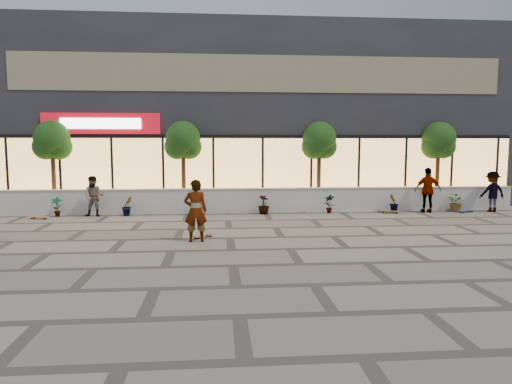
{
  "coord_description": "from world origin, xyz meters",
  "views": [
    {
      "loc": [
        -1.96,
        -12.36,
        2.91
      ],
      "look_at": [
        -0.71,
        2.94,
        1.3
      ],
      "focal_mm": 32.0,
      "sensor_mm": 36.0,
      "label": 1
    }
  ],
  "objects": [
    {
      "name": "planter_wall",
      "position": [
        0.0,
        7.0,
        0.52
      ],
      "size": [
        22.0,
        0.42,
        1.04
      ],
      "color": "silver",
      "rests_on": "ground"
    },
    {
      "name": "skateboard_right_near",
      "position": [
        5.25,
        6.2,
        0.09
      ],
      "size": [
        0.88,
        0.56,
        0.1
      ],
      "rotation": [
        0.0,
        0.0,
        -0.42
      ],
      "color": "brown",
      "rests_on": "ground"
    },
    {
      "name": "tree_east",
      "position": [
        8.0,
        7.7,
        2.99
      ],
      "size": [
        1.6,
        1.5,
        3.92
      ],
      "color": "#492D1A",
      "rests_on": "ground"
    },
    {
      "name": "skater_right_near",
      "position": [
        6.92,
        6.3,
        0.96
      ],
      "size": [
        1.17,
        0.58,
        1.92
      ],
      "primitive_type": "imported",
      "rotation": [
        0.0,
        0.0,
        3.04
      ],
      "color": "silver",
      "rests_on": "ground"
    },
    {
      "name": "tree_midwest",
      "position": [
        -3.5,
        7.7,
        2.99
      ],
      "size": [
        1.6,
        1.5,
        3.92
      ],
      "color": "#492D1A",
      "rests_on": "ground"
    },
    {
      "name": "shrub_d",
      "position": [
        -0.1,
        6.45,
        0.41
      ],
      "size": [
        0.64,
        0.64,
        0.81
      ],
      "primitive_type": "imported",
      "rotation": [
        0.0,
        0.0,
        2.46
      ],
      "color": "#133D13",
      "rests_on": "ground"
    },
    {
      "name": "shrub_e",
      "position": [
        2.7,
        6.45,
        0.41
      ],
      "size": [
        0.46,
        0.35,
        0.81
      ],
      "primitive_type": "imported",
      "rotation": [
        0.0,
        0.0,
        3.28
      ],
      "color": "#133D13",
      "rests_on": "ground"
    },
    {
      "name": "shrub_a",
      "position": [
        -8.5,
        6.45,
        0.41
      ],
      "size": [
        0.43,
        0.29,
        0.81
      ],
      "primitive_type": "imported",
      "color": "#133D13",
      "rests_on": "ground"
    },
    {
      "name": "tree_mideast",
      "position": [
        2.5,
        7.7,
        2.99
      ],
      "size": [
        1.6,
        1.5,
        3.92
      ],
      "color": "#492D1A",
      "rests_on": "ground"
    },
    {
      "name": "shrub_c",
      "position": [
        -2.9,
        6.45,
        0.41
      ],
      "size": [
        0.68,
        0.77,
        0.81
      ],
      "primitive_type": "imported",
      "rotation": [
        0.0,
        0.0,
        1.64
      ],
      "color": "#133D13",
      "rests_on": "ground"
    },
    {
      "name": "skateboard_center",
      "position": [
        -2.48,
        1.75,
        0.08
      ],
      "size": [
        0.72,
        0.69,
        0.1
      ],
      "rotation": [
        0.0,
        0.0,
        0.75
      ],
      "color": "#9C5333",
      "rests_on": "ground"
    },
    {
      "name": "ground",
      "position": [
        0.0,
        0.0,
        0.0
      ],
      "size": [
        80.0,
        80.0,
        0.0
      ],
      "primitive_type": "plane",
      "color": "gray",
      "rests_on": "ground"
    },
    {
      "name": "shrub_b",
      "position": [
        -5.7,
        6.45,
        0.41
      ],
      "size": [
        0.57,
        0.57,
        0.81
      ],
      "primitive_type": "imported",
      "rotation": [
        0.0,
        0.0,
        0.82
      ],
      "color": "#133D13",
      "rests_on": "ground"
    },
    {
      "name": "shrub_f",
      "position": [
        5.5,
        6.45,
        0.41
      ],
      "size": [
        0.55,
        0.57,
        0.81
      ],
      "primitive_type": "imported",
      "rotation": [
        0.0,
        0.0,
        4.1
      ],
      "color": "#133D13",
      "rests_on": "ground"
    },
    {
      "name": "skateboard_right_far",
      "position": [
        8.61,
        6.2,
        0.09
      ],
      "size": [
        0.88,
        0.51,
        0.1
      ],
      "rotation": [
        0.0,
        0.0,
        0.36
      ],
      "color": "#534B8A",
      "rests_on": "ground"
    },
    {
      "name": "shrub_g",
      "position": [
        8.3,
        6.45,
        0.41
      ],
      "size": [
        0.77,
        0.84,
        0.81
      ],
      "primitive_type": "imported",
      "rotation": [
        0.0,
        0.0,
        4.92
      ],
      "color": "#133D13",
      "rests_on": "ground"
    },
    {
      "name": "skater_center",
      "position": [
        -2.66,
        1.2,
        0.94
      ],
      "size": [
        0.72,
        0.51,
        1.87
      ],
      "primitive_type": "imported",
      "rotation": [
        0.0,
        0.0,
        3.23
      ],
      "color": "silver",
      "rests_on": "ground"
    },
    {
      "name": "retail_building",
      "position": [
        -0.0,
        12.49,
        4.25
      ],
      "size": [
        24.0,
        9.17,
        8.5
      ],
      "color": "#26272C",
      "rests_on": "ground"
    },
    {
      "name": "tree_west",
      "position": [
        -9.0,
        7.7,
        2.99
      ],
      "size": [
        1.6,
        1.5,
        3.92
      ],
      "color": "#492D1A",
      "rests_on": "ground"
    },
    {
      "name": "skater_right_far",
      "position": [
        9.8,
        6.3,
        0.87
      ],
      "size": [
        1.16,
        0.7,
        1.75
      ],
      "primitive_type": "imported",
      "rotation": [
        0.0,
        0.0,
        3.19
      ],
      "color": "maroon",
      "rests_on": "ground"
    },
    {
      "name": "skater_left",
      "position": [
        -6.98,
        6.3,
        0.82
      ],
      "size": [
        0.81,
        0.64,
        1.64
      ],
      "primitive_type": "imported",
      "rotation": [
        0.0,
        0.0,
        -0.02
      ],
      "color": "#8E7D5B",
      "rests_on": "ground"
    },
    {
      "name": "skateboard_left",
      "position": [
        -9.01,
        5.88,
        0.08
      ],
      "size": [
        0.86,
        0.45,
        0.1
      ],
      "rotation": [
        0.0,
        0.0,
        -0.29
      ],
      "color": "#C35F24",
      "rests_on": "ground"
    }
  ]
}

